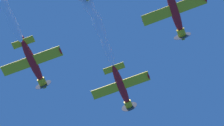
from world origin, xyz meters
TOP-DOWN VIEW (x-y plane):
  - airplane_lead at (4.19, 4.15)m, footprint 9.86×8.84m
  - airplane_left_wingman at (-3.88, -8.00)m, footprint 9.86×8.85m
  - airplane_right_wingman at (18.09, -1.47)m, footprint 9.86×8.86m

SIDE VIEW (x-z plane):
  - airplane_right_wingman at x=18.09m, z-range 57.76..60.55m
  - airplane_left_wingman at x=-3.88m, z-range 57.87..60.59m
  - airplane_lead at x=4.19m, z-range 60.13..62.92m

